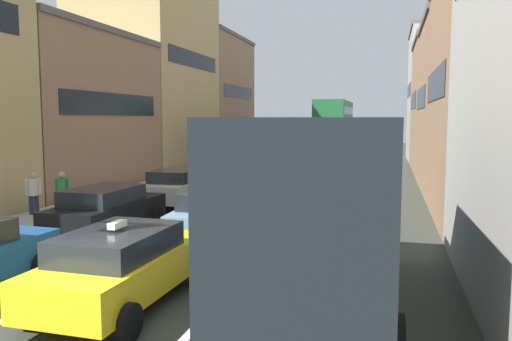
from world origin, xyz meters
name	(u,v)px	position (x,y,z in m)	size (l,w,h in m)	color
sidewalk_left	(177,180)	(-6.70, 20.00, 0.07)	(2.60, 64.00, 0.14)	#A6A6A6
lane_stripe_left	(263,184)	(-1.70, 20.00, 0.01)	(0.16, 60.00, 0.01)	silver
lane_stripe_right	(326,186)	(1.70, 20.00, 0.01)	(0.16, 60.00, 0.01)	silver
building_row_left	(108,77)	(-12.00, 21.92, 6.05)	(7.20, 43.90, 14.14)	tan
building_row_right	(496,84)	(9.90, 21.24, 5.25)	(7.20, 43.90, 13.27)	#B2ADA3
removalist_box_truck	(323,207)	(3.70, 2.62, 1.97)	(2.81, 7.74, 3.58)	navy
taxi_centre_lane_front	(123,264)	(-0.02, 2.02, 0.80)	(2.17, 4.35, 1.66)	yellow
sedan_centre_lane_second	(216,212)	(-0.07, 7.58, 0.80)	(2.27, 4.40, 1.49)	#759EB7
wagon_left_lane_second	(106,209)	(-3.48, 7.21, 0.80)	(2.18, 4.36, 1.49)	black
hatchback_centre_lane_third	(260,191)	(0.10, 12.25, 0.80)	(2.14, 4.34, 1.49)	silver
sedan_left_lane_third	(178,186)	(-3.49, 12.75, 0.80)	(2.09, 4.31, 1.49)	beige
coupe_centre_lane_fourth	(291,174)	(0.17, 18.13, 0.80)	(2.09, 4.31, 1.49)	#19592D
sedan_right_lane_behind_truck	(337,206)	(3.30, 9.57, 0.80)	(2.11, 4.33, 1.49)	gray
bus_mid_queue_primary	(264,144)	(-3.50, 27.61, 1.76)	(3.19, 10.61, 2.90)	navy
bus_far_queue_secondary	(334,126)	(0.05, 39.62, 2.83)	(2.81, 10.50, 5.06)	#1E6033
pedestrian_mid_sidewalk	(62,192)	(-6.46, 9.26, 0.95)	(0.53, 0.34, 1.66)	#262D47
pedestrian_far_sidewalk	(33,192)	(-7.42, 8.93, 0.95)	(0.46, 0.35, 1.66)	#262D47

